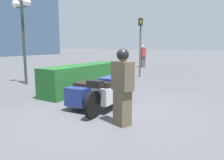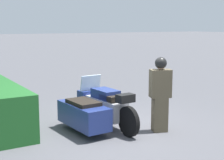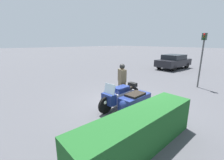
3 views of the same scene
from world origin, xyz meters
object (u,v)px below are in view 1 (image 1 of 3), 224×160
police_motorcycle (101,91)px  twin_lamp_post (22,20)px  hedge_bush_curbside (84,78)px  pedestrian_bystander (143,56)px  traffic_light_near (140,39)px  officer_rider (122,85)px

police_motorcycle → twin_lamp_post: twin_lamp_post is taller
police_motorcycle → hedge_bush_curbside: 2.44m
hedge_bush_curbside → pedestrian_bystander: size_ratio=2.21×
pedestrian_bystander → twin_lamp_post: bearing=35.1°
hedge_bush_curbside → traffic_light_near: bearing=-4.4°
pedestrian_bystander → traffic_light_near: bearing=65.0°
officer_rider → traffic_light_near: (7.07, 2.77, 1.23)m
hedge_bush_curbside → pedestrian_bystander: (9.74, 1.72, 0.38)m
hedge_bush_curbside → twin_lamp_post: size_ratio=1.05×
traffic_light_near → officer_rider: bearing=7.1°
traffic_light_near → twin_lamp_post: bearing=-50.3°
traffic_light_near → pedestrian_bystander: 5.73m
police_motorcycle → twin_lamp_post: (1.28, 5.03, 2.40)m
officer_rider → hedge_bush_curbside: officer_rider is taller
twin_lamp_post → police_motorcycle: bearing=-104.3°
traffic_light_near → pedestrian_bystander: traffic_light_near is taller
traffic_light_near → hedge_bush_curbside: bearing=-18.7°
officer_rider → twin_lamp_post: (2.25, 6.28, 1.97)m
officer_rider → hedge_bush_curbside: 4.03m
officer_rider → pedestrian_bystander: pedestrian_bystander is taller
officer_rider → twin_lamp_post: 6.95m
twin_lamp_post → pedestrian_bystander: twin_lamp_post is taller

